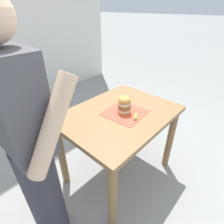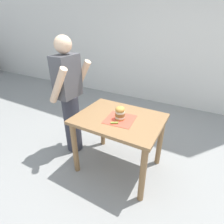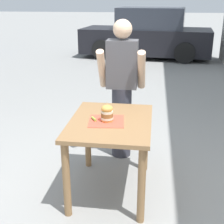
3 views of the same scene
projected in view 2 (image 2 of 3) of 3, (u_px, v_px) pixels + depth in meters
name	position (u px, v px, depth m)	size (l,w,h in m)	color
ground_plane	(118.00, 166.00, 2.48)	(80.00, 80.00, 0.00)	gray
patio_table	(119.00, 127.00, 2.19)	(0.79, 1.04, 0.79)	olive
serving_paper	(120.00, 119.00, 2.08)	(0.34, 0.34, 0.00)	#D64C38
sandwich	(120.00, 113.00, 2.05)	(0.12, 0.12, 0.20)	gold
pickle_spear	(114.00, 123.00, 1.98)	(0.02, 0.02, 0.09)	#8EA83D
diner_across_table	(70.00, 97.00, 2.44)	(0.55, 0.35, 1.69)	#33333D
parked_car_far_end	(68.00, 40.00, 11.97)	(4.33, 2.12, 1.60)	gray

